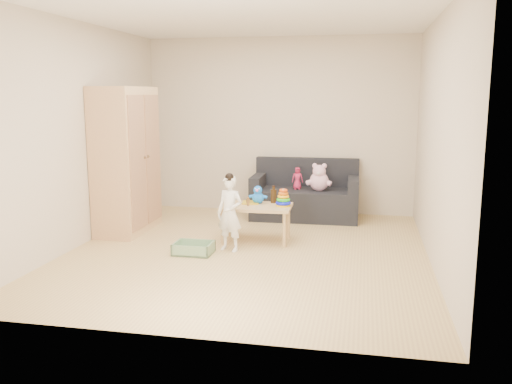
% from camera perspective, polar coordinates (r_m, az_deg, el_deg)
% --- Properties ---
extents(room, '(4.50, 4.50, 4.50)m').
position_cam_1_polar(room, '(5.96, -0.95, 5.76)').
color(room, tan).
rests_on(room, ground).
extents(wardrobe, '(0.52, 1.03, 1.86)m').
position_cam_1_polar(wardrobe, '(7.16, -13.51, 3.26)').
color(wardrobe, tan).
rests_on(wardrobe, ground).
extents(sofa, '(1.53, 0.79, 0.43)m').
position_cam_1_polar(sofa, '(7.83, 5.17, -1.24)').
color(sofa, black).
rests_on(sofa, ground).
extents(play_table, '(0.86, 0.56, 0.44)m').
position_cam_1_polar(play_table, '(6.59, 0.02, -3.31)').
color(play_table, tan).
rests_on(play_table, ground).
extents(storage_bin, '(0.43, 0.32, 0.13)m').
position_cam_1_polar(storage_bin, '(6.15, -6.60, -5.88)').
color(storage_bin, gray).
rests_on(storage_bin, ground).
extents(toddler, '(0.36, 0.30, 0.85)m').
position_cam_1_polar(toddler, '(6.16, -2.78, -2.35)').
color(toddler, white).
rests_on(toddler, ground).
extents(pink_bear, '(0.34, 0.31, 0.33)m').
position_cam_1_polar(pink_bear, '(7.67, 6.67, 1.35)').
color(pink_bear, '#F8B7D7').
rests_on(pink_bear, sofa).
extents(doll, '(0.17, 0.13, 0.31)m').
position_cam_1_polar(doll, '(7.75, 4.38, 1.42)').
color(doll, '#C92553').
rests_on(doll, sofa).
extents(ring_stacker, '(0.18, 0.18, 0.21)m').
position_cam_1_polar(ring_stacker, '(6.48, 2.89, -0.78)').
color(ring_stacker, yellow).
rests_on(ring_stacker, play_table).
extents(brown_bottle, '(0.07, 0.07, 0.22)m').
position_cam_1_polar(brown_bottle, '(6.68, 1.86, -0.37)').
color(brown_bottle, black).
rests_on(brown_bottle, play_table).
extents(blue_plush, '(0.21, 0.18, 0.23)m').
position_cam_1_polar(blue_plush, '(6.64, 0.21, -0.25)').
color(blue_plush, '#1C7BFF').
rests_on(blue_plush, play_table).
extents(wooden_figure, '(0.05, 0.05, 0.11)m').
position_cam_1_polar(wooden_figure, '(6.51, -0.85, -0.98)').
color(wooden_figure, brown).
rests_on(wooden_figure, play_table).
extents(yellow_book, '(0.22, 0.22, 0.02)m').
position_cam_1_polar(yellow_book, '(6.67, -0.55, -1.12)').
color(yellow_book, gold).
rests_on(yellow_book, play_table).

